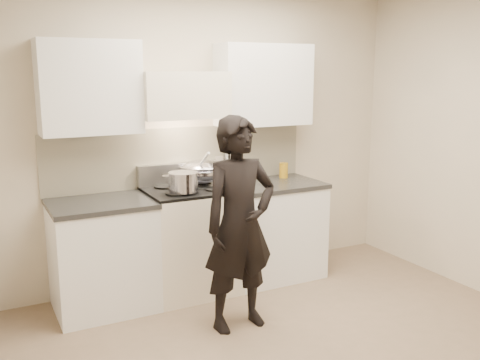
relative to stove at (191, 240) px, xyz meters
name	(u,v)px	position (x,y,z in m)	size (l,w,h in m)	color
ground_plane	(308,354)	(0.30, -1.42, -0.47)	(4.00, 4.00, 0.00)	#806853
room_shell	(277,123)	(0.24, -1.05, 1.12)	(4.04, 3.54, 2.70)	beige
stove	(191,240)	(0.00, 0.00, 0.00)	(0.76, 0.65, 0.96)	white
counter_right	(271,229)	(0.83, 0.00, -0.01)	(0.92, 0.67, 0.92)	white
counter_left	(103,255)	(-0.78, 0.00, -0.01)	(0.82, 0.67, 0.92)	white
wok	(202,171)	(0.16, 0.10, 0.59)	(0.41, 0.51, 0.33)	#ABABBC
stock_pot	(183,182)	(-0.11, -0.14, 0.57)	(0.35, 0.28, 0.16)	#ABABBC
utensil_crock	(228,172)	(0.49, 0.24, 0.54)	(0.11, 0.11, 0.30)	#AFAFAF
spice_jar	(250,175)	(0.70, 0.19, 0.50)	(0.04, 0.04, 0.10)	orange
oil_glass	(284,170)	(1.06, 0.15, 0.52)	(0.09, 0.09, 0.15)	#A67A17
person	(240,224)	(0.08, -0.81, 0.34)	(0.60, 0.39, 1.64)	black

